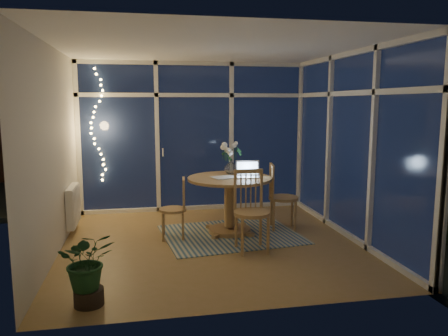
% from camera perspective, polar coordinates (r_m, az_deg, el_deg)
% --- Properties ---
extents(floor, '(4.00, 4.00, 0.00)m').
position_cam_1_polar(floor, '(6.04, -1.42, -9.78)').
color(floor, olive).
rests_on(floor, ground).
extents(ceiling, '(4.00, 4.00, 0.00)m').
position_cam_1_polar(ceiling, '(5.78, -1.52, 15.50)').
color(ceiling, white).
rests_on(ceiling, wall_back).
extents(wall_back, '(4.00, 0.04, 2.60)m').
position_cam_1_polar(wall_back, '(7.74, -3.88, 4.08)').
color(wall_back, beige).
rests_on(wall_back, floor).
extents(wall_front, '(4.00, 0.04, 2.60)m').
position_cam_1_polar(wall_front, '(3.82, 3.40, -0.49)').
color(wall_front, beige).
rests_on(wall_front, floor).
extents(wall_left, '(0.04, 4.00, 2.60)m').
position_cam_1_polar(wall_left, '(5.79, -21.40, 2.01)').
color(wall_left, beige).
rests_on(wall_left, floor).
extents(wall_right, '(0.04, 4.00, 2.60)m').
position_cam_1_polar(wall_right, '(6.40, 16.51, 2.82)').
color(wall_right, beige).
rests_on(wall_right, floor).
extents(window_wall_back, '(4.00, 0.10, 2.60)m').
position_cam_1_polar(window_wall_back, '(7.70, -3.84, 4.06)').
color(window_wall_back, white).
rests_on(window_wall_back, floor).
extents(window_wall_right, '(0.10, 4.00, 2.60)m').
position_cam_1_polar(window_wall_right, '(6.38, 16.19, 2.81)').
color(window_wall_right, white).
rests_on(window_wall_right, floor).
extents(radiator, '(0.10, 0.70, 0.58)m').
position_cam_1_polar(radiator, '(6.81, -19.12, -4.67)').
color(radiator, white).
rests_on(radiator, wall_left).
extents(fairy_lights, '(0.24, 0.10, 1.85)m').
position_cam_1_polar(fairy_lights, '(7.58, -16.31, 5.37)').
color(fairy_lights, '#FFCF66').
rests_on(fairy_lights, window_wall_back).
extents(garden_patio, '(12.00, 6.00, 0.10)m').
position_cam_1_polar(garden_patio, '(10.93, -3.11, -1.80)').
color(garden_patio, black).
rests_on(garden_patio, ground).
extents(garden_fence, '(11.00, 0.08, 1.80)m').
position_cam_1_polar(garden_fence, '(11.24, -6.02, 3.39)').
color(garden_fence, '#331F12').
rests_on(garden_fence, ground).
extents(neighbour_roof, '(7.00, 3.00, 2.20)m').
position_cam_1_polar(neighbour_roof, '(14.22, -5.92, 9.71)').
color(neighbour_roof, '#353940').
rests_on(neighbour_roof, ground).
extents(garden_shrubs, '(0.90, 0.90, 0.90)m').
position_cam_1_polar(garden_shrubs, '(9.18, -9.85, -0.67)').
color(garden_shrubs, '#16311B').
rests_on(garden_shrubs, ground).
extents(rug, '(2.07, 1.73, 0.01)m').
position_cam_1_polar(rug, '(6.40, 0.90, -8.66)').
color(rug, '#BFBB9B').
rests_on(rug, floor).
extents(dining_table, '(1.35, 1.35, 0.83)m').
position_cam_1_polar(dining_table, '(6.39, 0.73, -4.89)').
color(dining_table, '#AC884D').
rests_on(dining_table, floor).
extents(chair_left, '(0.44, 0.44, 0.87)m').
position_cam_1_polar(chair_left, '(6.18, -6.70, -5.23)').
color(chair_left, '#AC884D').
rests_on(chair_left, floor).
extents(chair_right, '(0.55, 0.55, 1.01)m').
position_cam_1_polar(chair_right, '(6.63, 7.77, -3.68)').
color(chair_right, '#AC884D').
rests_on(chair_right, floor).
extents(chair_front, '(0.50, 0.50, 1.06)m').
position_cam_1_polar(chair_front, '(5.61, 3.68, -5.63)').
color(chair_front, '#AC884D').
rests_on(chair_front, floor).
extents(laptop, '(0.38, 0.34, 0.25)m').
position_cam_1_polar(laptop, '(6.29, 3.21, -0.10)').
color(laptop, silver).
rests_on(laptop, dining_table).
extents(flower_vase, '(0.22, 0.22, 0.21)m').
position_cam_1_polar(flower_vase, '(6.60, 0.94, 0.14)').
color(flower_vase, silver).
rests_on(flower_vase, dining_table).
extents(bowl, '(0.17, 0.17, 0.04)m').
position_cam_1_polar(bowl, '(6.53, 3.06, -0.72)').
color(bowl, silver).
rests_on(bowl, dining_table).
extents(newspapers, '(0.42, 0.36, 0.01)m').
position_cam_1_polar(newspapers, '(6.27, 0.02, -1.23)').
color(newspapers, silver).
rests_on(newspapers, dining_table).
extents(phone, '(0.12, 0.08, 0.01)m').
position_cam_1_polar(phone, '(6.28, 0.72, -1.22)').
color(phone, black).
rests_on(phone, dining_table).
extents(potted_plant, '(0.61, 0.55, 0.76)m').
position_cam_1_polar(potted_plant, '(4.37, -17.41, -12.20)').
color(potted_plant, '#174120').
rests_on(potted_plant, floor).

